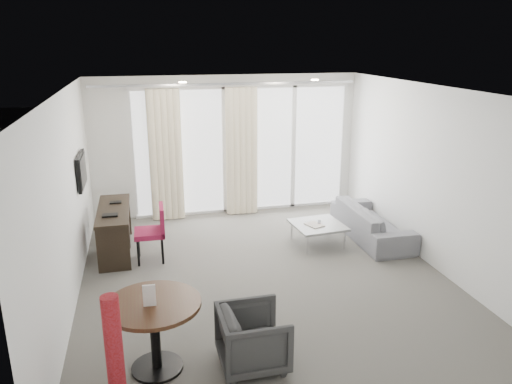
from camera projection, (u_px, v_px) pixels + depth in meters
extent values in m
cube|color=#56544C|center=(266.00, 280.00, 6.95)|extent=(5.00, 6.00, 0.00)
cube|color=white|center=(267.00, 90.00, 6.19)|extent=(5.00, 6.00, 0.00)
cube|color=silver|center=(66.00, 204.00, 6.02)|extent=(0.00, 6.00, 2.60)
cube|color=silver|center=(436.00, 179.00, 7.12)|extent=(0.00, 6.00, 2.60)
cube|color=silver|center=(365.00, 302.00, 3.78)|extent=(5.00, 0.00, 2.60)
cylinder|color=#FFE0B2|center=(183.00, 82.00, 7.48)|extent=(0.12, 0.12, 0.02)
cylinder|color=#FFE0B2|center=(315.00, 80.00, 7.94)|extent=(0.12, 0.12, 0.02)
cylinder|color=maroon|center=(115.00, 360.00, 4.22)|extent=(0.29, 0.29, 1.21)
imported|color=#303030|center=(253.00, 338.00, 5.05)|extent=(0.70, 0.68, 0.62)
imported|color=slate|center=(371.00, 222.00, 8.36)|extent=(0.74, 1.88, 0.55)
cube|color=#4D4D50|center=(229.00, 191.00, 11.22)|extent=(5.60, 3.00, 0.12)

